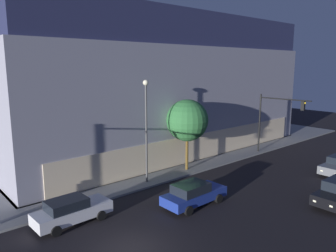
{
  "coord_description": "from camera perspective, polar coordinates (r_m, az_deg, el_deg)",
  "views": [
    {
      "loc": [
        -8.54,
        -12.88,
        9.36
      ],
      "look_at": [
        6.8,
        4.84,
        5.01
      ],
      "focal_mm": 34.94,
      "sensor_mm": 36.0,
      "label": 1
    }
  ],
  "objects": [
    {
      "name": "ground_plane",
      "position": [
        18.06,
        -6.71,
        -20.77
      ],
      "size": [
        120.0,
        120.0,
        0.0
      ],
      "primitive_type": "plane",
      "color": "black"
    },
    {
      "name": "modern_building",
      "position": [
        39.64,
        -5.19,
        7.29
      ],
      "size": [
        35.15,
        21.32,
        14.5
      ],
      "color": "#4C4C51",
      "rests_on": "ground"
    },
    {
      "name": "traffic_light_far_corner",
      "position": [
        35.46,
        18.18,
        1.99
      ],
      "size": [
        0.53,
        5.45,
        6.25
      ],
      "color": "black",
      "rests_on": "sidewalk_corner"
    },
    {
      "name": "street_lamp_sidewalk",
      "position": [
        25.5,
        -3.83,
        1.2
      ],
      "size": [
        0.44,
        0.44,
        8.14
      ],
      "color": "#484848",
      "rests_on": "sidewalk_corner"
    },
    {
      "name": "sidewalk_tree",
      "position": [
        28.72,
        3.38,
        0.97
      ],
      "size": [
        3.7,
        3.7,
        6.32
      ],
      "color": "brown",
      "rests_on": "sidewalk_corner"
    },
    {
      "name": "car_white",
      "position": [
        21.02,
        -16.53,
        -13.97
      ],
      "size": [
        4.68,
        2.06,
        1.59
      ],
      "color": "silver",
      "rests_on": "ground"
    },
    {
      "name": "car_blue",
      "position": [
        22.67,
        4.45,
        -11.69
      ],
      "size": [
        4.73,
        2.1,
        1.59
      ],
      "color": "navy",
      "rests_on": "ground"
    }
  ]
}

